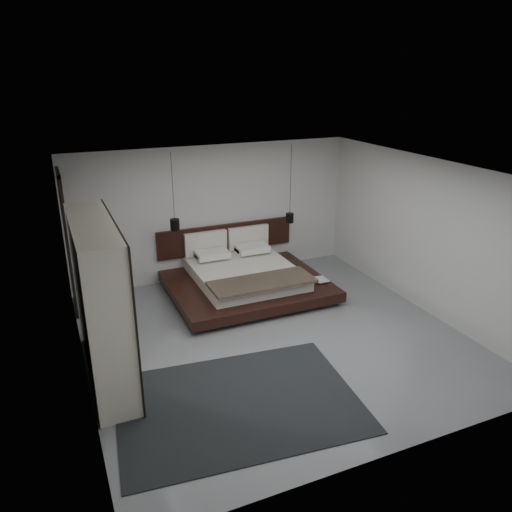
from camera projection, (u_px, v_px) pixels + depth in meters
name	position (u px, v px, depth m)	size (l,w,h in m)	color
floor	(274.00, 337.00, 8.37)	(6.00, 6.00, 0.00)	gray
ceiling	(276.00, 171.00, 7.39)	(6.00, 6.00, 0.00)	white
wall_back	(214.00, 212.00, 10.46)	(6.00, 6.00, 0.00)	silver
wall_front	(396.00, 352.00, 5.30)	(6.00, 6.00, 0.00)	silver
wall_left	(76.00, 291.00, 6.77)	(6.00, 6.00, 0.00)	silver
wall_right	(425.00, 236.00, 8.99)	(6.00, 6.00, 0.00)	silver
lattice_screen	(68.00, 243.00, 8.93)	(0.05, 0.90, 2.60)	black
bed	(245.00, 277.00, 9.99)	(3.01, 2.49, 1.12)	black
book_lower	(316.00, 281.00, 9.86)	(0.24, 0.32, 0.03)	#99724C
book_upper	(316.00, 280.00, 9.82)	(0.22, 0.30, 0.02)	#99724C
pendant_left	(175.00, 224.00, 9.56)	(0.18, 0.18, 1.49)	black
pendant_right	(290.00, 217.00, 10.53)	(0.17, 0.17, 1.63)	black
wardrobe	(101.00, 303.00, 6.93)	(0.57, 2.40, 2.35)	silver
rug	(238.00, 403.00, 6.71)	(3.20, 2.28, 0.01)	black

